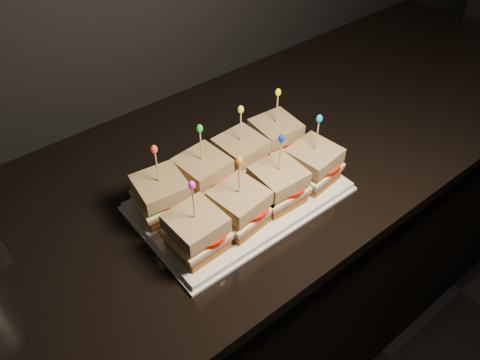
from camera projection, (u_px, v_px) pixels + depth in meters
cabinet at (212, 301)px, 1.32m from camera, size 2.29×0.62×0.87m
granite_slab at (203, 186)px, 1.01m from camera, size 2.33×0.66×0.03m
platter at (240, 196)px, 0.95m from camera, size 0.41×0.25×0.02m
platter_rim at (240, 199)px, 0.96m from camera, size 0.42×0.26×0.01m
sandwich_0_bread_bot at (163, 205)px, 0.90m from camera, size 0.10×0.10×0.02m
sandwich_0_ham at (162, 199)px, 0.89m from camera, size 0.11×0.10×0.01m
sandwich_0_cheese at (162, 197)px, 0.89m from camera, size 0.11×0.11×0.01m
sandwich_0_tomato at (169, 193)px, 0.89m from camera, size 0.09×0.09×0.01m
sandwich_0_bread_top at (160, 187)px, 0.87m from camera, size 0.10×0.10×0.03m
sandwich_0_pick at (157, 169)px, 0.84m from camera, size 0.00×0.00×0.09m
sandwich_0_frill at (154, 149)px, 0.81m from camera, size 0.01×0.01×0.02m
sandwich_1_bread_bot at (204, 184)px, 0.95m from camera, size 0.09×0.09×0.02m
sandwich_1_ham at (203, 178)px, 0.94m from camera, size 0.10×0.10×0.01m
sandwich_1_cheese at (203, 176)px, 0.93m from camera, size 0.11×0.10×0.01m
sandwich_1_tomato at (210, 172)px, 0.93m from camera, size 0.09×0.09×0.01m
sandwich_1_bread_top at (202, 165)px, 0.91m from camera, size 0.10×0.10×0.03m
sandwich_1_pick at (201, 147)px, 0.88m from camera, size 0.00×0.00×0.09m
sandwich_1_frill at (200, 128)px, 0.85m from camera, size 0.01×0.01×0.02m
sandwich_2_bread_bot at (241, 164)px, 0.99m from camera, size 0.09×0.09×0.02m
sandwich_2_ham at (241, 159)px, 0.98m from camera, size 0.10×0.10×0.01m
sandwich_2_cheese at (241, 156)px, 0.98m from camera, size 0.10×0.10×0.01m
sandwich_2_tomato at (247, 152)px, 0.97m from camera, size 0.09×0.09×0.01m
sandwich_2_bread_top at (241, 146)px, 0.96m from camera, size 0.09×0.09×0.03m
sandwich_2_pick at (241, 128)px, 0.93m from camera, size 0.00×0.00×0.09m
sandwich_2_frill at (241, 109)px, 0.90m from camera, size 0.01×0.01×0.02m
sandwich_3_bread_bot at (275, 147)px, 1.04m from camera, size 0.09×0.09×0.02m
sandwich_3_ham at (275, 141)px, 1.03m from camera, size 0.10×0.10×0.01m
sandwich_3_cheese at (275, 138)px, 1.02m from camera, size 0.10×0.10×0.01m
sandwich_3_tomato at (281, 135)px, 1.02m from camera, size 0.09×0.09×0.01m
sandwich_3_bread_top at (276, 128)px, 1.00m from camera, size 0.10×0.10×0.03m
sandwich_3_pick at (277, 111)px, 0.97m from camera, size 0.00×0.00×0.09m
sandwich_3_frill at (278, 92)px, 0.94m from camera, size 0.01×0.01×0.02m
sandwich_4_bread_bot at (197, 242)px, 0.84m from camera, size 0.09×0.09×0.02m
sandwich_4_ham at (197, 236)px, 0.83m from camera, size 0.10×0.10×0.01m
sandwich_4_cheese at (196, 233)px, 0.82m from camera, size 0.10×0.10×0.01m
sandwich_4_tomato at (204, 229)px, 0.82m from camera, size 0.09×0.09×0.01m
sandwich_4_bread_top at (195, 223)px, 0.80m from camera, size 0.09×0.09×0.03m
sandwich_4_pick at (194, 205)px, 0.77m from camera, size 0.00×0.00×0.09m
sandwich_4_frill at (192, 185)px, 0.74m from camera, size 0.01×0.01×0.02m
sandwich_5_bread_bot at (239, 217)px, 0.88m from camera, size 0.10×0.10×0.02m
sandwich_5_ham at (239, 211)px, 0.87m from camera, size 0.11×0.10×0.01m
sandwich_5_cheese at (239, 208)px, 0.87m from camera, size 0.11×0.11×0.01m
sandwich_5_tomato at (246, 204)px, 0.86m from camera, size 0.09×0.09×0.01m
sandwich_5_bread_top at (239, 198)px, 0.85m from camera, size 0.10×0.10×0.03m
sandwich_5_pick at (239, 180)px, 0.82m from camera, size 0.00×0.00×0.09m
sandwich_5_frill at (239, 161)px, 0.79m from camera, size 0.01×0.01×0.02m
sandwich_6_bread_bot at (277, 194)px, 0.93m from camera, size 0.09×0.09×0.02m
sandwich_6_ham at (278, 189)px, 0.92m from camera, size 0.10×0.10×0.01m
sandwich_6_cheese at (278, 186)px, 0.91m from camera, size 0.10×0.10×0.01m
sandwich_6_tomato at (285, 182)px, 0.91m from camera, size 0.09×0.09×0.01m
sandwich_6_bread_top at (279, 176)px, 0.89m from camera, size 0.09×0.09×0.03m
sandwich_6_pick at (280, 158)px, 0.86m from camera, size 0.00×0.00×0.09m
sandwich_6_frill at (281, 138)px, 0.83m from camera, size 0.01×0.01×0.02m
sandwich_7_bread_bot at (312, 174)px, 0.97m from camera, size 0.10×0.10×0.02m
sandwich_7_ham at (312, 168)px, 0.96m from camera, size 0.11×0.10×0.01m
sandwich_7_cheese at (313, 166)px, 0.95m from camera, size 0.11×0.11×0.01m
sandwich_7_tomato at (319, 162)px, 0.95m from camera, size 0.09×0.09×0.01m
sandwich_7_bread_top at (314, 155)px, 0.94m from camera, size 0.10×0.10×0.03m
sandwich_7_pick at (317, 138)px, 0.91m from camera, size 0.00×0.00×0.09m
sandwich_7_frill at (319, 119)px, 0.87m from camera, size 0.01×0.01×0.02m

